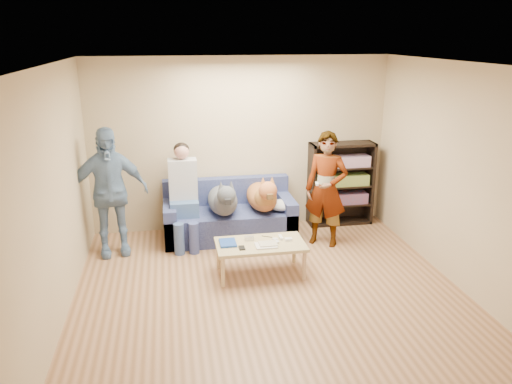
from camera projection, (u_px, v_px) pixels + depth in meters
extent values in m
plane|color=brown|center=(275.00, 305.00, 5.57)|extent=(5.00, 5.00, 0.00)
plane|color=white|center=(278.00, 66.00, 4.79)|extent=(5.00, 5.00, 0.00)
plane|color=tan|center=(241.00, 144.00, 7.52)|extent=(4.50, 0.00, 4.50)
plane|color=tan|center=(370.00, 327.00, 2.83)|extent=(4.50, 0.00, 4.50)
plane|color=tan|center=(48.00, 207.00, 4.80)|extent=(0.00, 5.00, 5.00)
plane|color=tan|center=(473.00, 183.00, 5.56)|extent=(0.00, 5.00, 5.00)
ellipsoid|color=silver|center=(283.00, 205.00, 7.29)|extent=(0.42, 0.35, 0.14)
imported|color=gray|center=(326.00, 189.00, 6.97)|extent=(0.71, 0.65, 1.63)
imported|color=#7491BA|center=(109.00, 192.00, 6.63)|extent=(1.09, 0.60, 1.76)
cube|color=silver|center=(317.00, 184.00, 6.71)|extent=(0.06, 0.12, 0.03)
cube|color=#1B3F95|center=(228.00, 243.00, 6.15)|extent=(0.20, 0.26, 0.03)
cube|color=silver|center=(266.00, 245.00, 6.08)|extent=(0.26, 0.20, 0.02)
cube|color=#B8AD93|center=(268.00, 244.00, 6.10)|extent=(0.22, 0.17, 0.01)
cube|color=#B9B9BE|center=(249.00, 238.00, 6.25)|extent=(0.11, 0.06, 0.05)
cube|color=white|center=(281.00, 237.00, 6.31)|extent=(0.04, 0.13, 0.03)
cube|color=white|center=(288.00, 239.00, 6.24)|extent=(0.09, 0.06, 0.03)
cylinder|color=silver|center=(277.00, 242.00, 6.18)|extent=(0.07, 0.07, 0.02)
cylinder|color=silver|center=(275.00, 239.00, 6.26)|extent=(0.07, 0.07, 0.02)
cylinder|color=orange|center=(261.00, 248.00, 6.01)|extent=(0.13, 0.06, 0.01)
cylinder|color=black|center=(267.00, 237.00, 6.36)|extent=(0.13, 0.08, 0.01)
cube|color=black|center=(242.00, 248.00, 6.01)|extent=(0.07, 0.12, 0.02)
cube|color=#515B93|center=(229.00, 223.00, 7.39)|extent=(1.90, 0.85, 0.42)
cube|color=#515B93|center=(226.00, 190.00, 7.58)|extent=(1.90, 0.18, 0.40)
cube|color=#515B93|center=(170.00, 222.00, 7.22)|extent=(0.18, 0.85, 0.58)
cube|color=#515B93|center=(286.00, 215.00, 7.51)|extent=(0.18, 0.85, 0.58)
cube|color=#455E98|center=(184.00, 207.00, 7.11)|extent=(0.40, 0.38, 0.22)
cylinder|color=#425B92|center=(179.00, 240.00, 6.80)|extent=(0.14, 0.14, 0.47)
cylinder|color=#424C92|center=(194.00, 239.00, 6.83)|extent=(0.14, 0.14, 0.47)
cube|color=#A9A8AD|center=(183.00, 179.00, 7.09)|extent=(0.40, 0.24, 0.58)
sphere|color=tan|center=(182.00, 152.00, 6.96)|extent=(0.21, 0.21, 0.21)
ellipsoid|color=black|center=(181.00, 149.00, 6.98)|extent=(0.22, 0.22, 0.19)
ellipsoid|color=#52565D|center=(223.00, 200.00, 7.19)|extent=(0.42, 0.88, 0.37)
sphere|color=#52555D|center=(225.00, 202.00, 6.85)|extent=(0.32, 0.32, 0.32)
sphere|color=#50545B|center=(226.00, 195.00, 6.65)|extent=(0.26, 0.26, 0.26)
cube|color=black|center=(228.00, 201.00, 6.54)|extent=(0.08, 0.12, 0.07)
cone|color=#50545A|center=(221.00, 185.00, 6.62)|extent=(0.08, 0.08, 0.12)
cone|color=#51535C|center=(231.00, 185.00, 6.64)|extent=(0.08, 0.08, 0.12)
cylinder|color=#4B4E55|center=(219.00, 194.00, 7.60)|extent=(0.05, 0.29, 0.17)
ellipsoid|color=#AA6A33|center=(262.00, 197.00, 7.34)|extent=(0.42, 0.88, 0.37)
sphere|color=#A57432|center=(265.00, 197.00, 7.03)|extent=(0.32, 0.32, 0.32)
sphere|color=#B15936|center=(268.00, 191.00, 6.84)|extent=(0.26, 0.26, 0.26)
cube|color=#51381C|center=(269.00, 196.00, 6.74)|extent=(0.08, 0.12, 0.07)
cone|color=#BD813A|center=(263.00, 181.00, 6.81)|extent=(0.08, 0.08, 0.12)
cone|color=#C47C3B|center=(272.00, 181.00, 6.83)|extent=(0.08, 0.08, 0.12)
cylinder|color=#B96A38|center=(257.00, 191.00, 7.72)|extent=(0.05, 0.29, 0.17)
cube|color=tan|center=(260.00, 245.00, 6.18)|extent=(1.10, 0.60, 0.04)
cylinder|color=#D5AB83|center=(223.00, 272.00, 5.92)|extent=(0.05, 0.05, 0.38)
cylinder|color=tan|center=(304.00, 266.00, 6.09)|extent=(0.05, 0.05, 0.38)
cylinder|color=tan|center=(218.00, 255.00, 6.39)|extent=(0.05, 0.05, 0.38)
cylinder|color=tan|center=(294.00, 249.00, 6.56)|extent=(0.05, 0.05, 0.38)
cube|color=black|center=(311.00, 185.00, 7.73)|extent=(0.04, 0.34, 1.30)
cube|color=black|center=(370.00, 182.00, 7.89)|extent=(0.04, 0.34, 1.30)
cube|color=black|center=(343.00, 144.00, 7.62)|extent=(1.00, 0.34, 0.04)
cube|color=black|center=(339.00, 221.00, 8.00)|extent=(1.00, 0.34, 0.04)
cube|color=black|center=(337.00, 181.00, 7.96)|extent=(1.00, 0.02, 1.30)
cube|color=black|center=(340.00, 204.00, 7.91)|extent=(0.94, 0.32, 0.03)
cube|color=black|center=(341.00, 186.00, 7.82)|extent=(0.94, 0.32, 0.02)
cube|color=black|center=(342.00, 167.00, 7.73)|extent=(0.94, 0.32, 0.02)
cube|color=#B23333|center=(340.00, 198.00, 7.86)|extent=(0.84, 0.24, 0.17)
cube|color=gold|center=(341.00, 180.00, 7.77)|extent=(0.84, 0.24, 0.17)
cube|color=#994C99|center=(342.00, 161.00, 7.68)|extent=(0.84, 0.24, 0.17)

